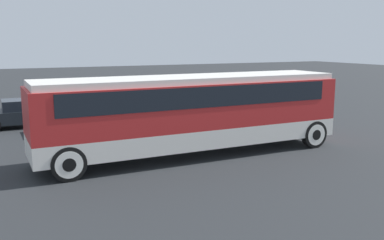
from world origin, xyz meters
name	(u,v)px	position (x,y,z in m)	size (l,w,h in m)	color
ground_plane	(192,155)	(0.00, 0.00, 0.00)	(120.00, 120.00, 0.00)	#26282B
tour_bus	(194,108)	(0.10, 0.00, 1.79)	(11.51, 2.58, 2.95)	silver
parked_car_near	(96,116)	(-2.13, 6.16, 0.67)	(4.72, 1.95, 1.31)	#BCBCC1
parked_car_mid	(30,113)	(-4.85, 8.58, 0.69)	(4.44, 1.79, 1.37)	black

